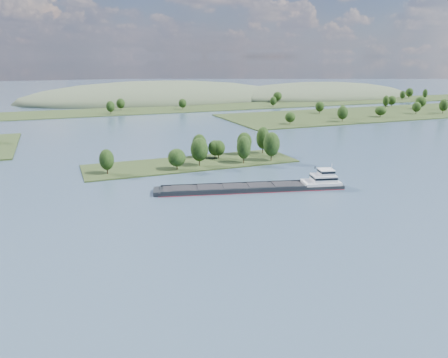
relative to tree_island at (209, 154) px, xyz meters
name	(u,v)px	position (x,y,z in m)	size (l,w,h in m)	color
ground	(243,202)	(-8.58, -59.11, -4.45)	(1800.00, 1800.00, 0.00)	#34445B
tree_island	(209,154)	(0.00, 0.00, 0.00)	(100.00, 30.00, 15.19)	#233216
right_bank	(397,112)	(223.36, 120.48, -3.42)	(320.00, 90.00, 14.25)	#233216
back_shoreline	(129,111)	(-0.79, 220.72, -3.87)	(900.00, 60.00, 13.68)	#233216
hill_east	(318,96)	(251.42, 290.89, -4.45)	(260.00, 140.00, 36.00)	#3F4C34
hill_west	(160,100)	(51.42, 320.89, -4.45)	(320.00, 160.00, 44.00)	#3F4C34
cargo_barge	(263,186)	(4.66, -48.56, -3.21)	(72.72, 25.46, 9.84)	black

